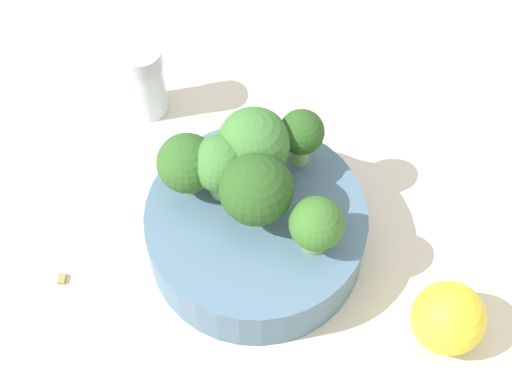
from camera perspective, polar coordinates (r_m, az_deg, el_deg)
name	(u,v)px	position (r m, az deg, el deg)	size (l,w,h in m)	color
ground_plane	(256,246)	(0.65, 0.00, -3.63)	(3.00, 3.00, 0.00)	beige
bowl	(256,231)	(0.63, 0.00, -2.63)	(0.16, 0.16, 0.05)	slate
broccoli_floret_0	(254,145)	(0.60, -0.16, 3.16)	(0.05, 0.05, 0.06)	#84AD66
broccoli_floret_1	(258,194)	(0.58, 0.14, -0.10)	(0.05, 0.05, 0.06)	#84AD66
broccoli_floret_2	(316,225)	(0.58, 4.04, -2.23)	(0.04, 0.04, 0.05)	#7A9E5B
broccoli_floret_3	(301,134)	(0.61, 3.05, 3.88)	(0.03, 0.03, 0.05)	#84AD66
broccoli_floret_4	(187,164)	(0.60, -4.62, 1.87)	(0.04, 0.04, 0.05)	#8EB770
broccoli_floret_5	(221,166)	(0.59, -2.32, 1.78)	(0.04, 0.04, 0.06)	#84AD66
pepper_shaker	(146,80)	(0.70, -7.37, 7.40)	(0.03, 0.03, 0.07)	silver
lemon_wedge	(448,318)	(0.61, 12.70, -8.21)	(0.05, 0.05, 0.05)	yellow
almond_crumb_2	(61,278)	(0.65, -12.86, -5.59)	(0.01, 0.01, 0.01)	#AD7F4C
almond_crumb_3	(226,138)	(0.70, -2.03, 3.62)	(0.01, 0.01, 0.01)	#AD7F4C
almond_crumb_4	(260,116)	(0.71, 0.29, 5.07)	(0.01, 0.01, 0.01)	#AD7F4C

